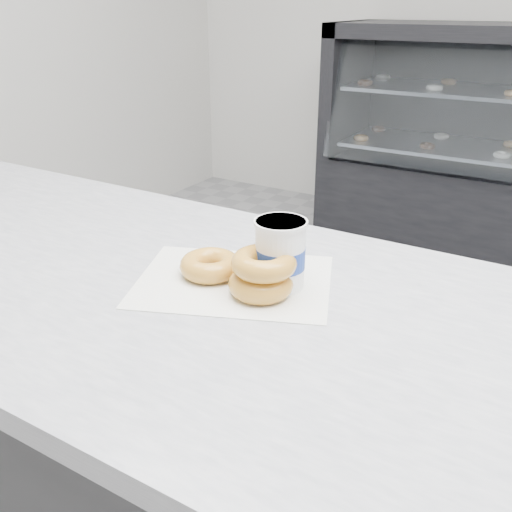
% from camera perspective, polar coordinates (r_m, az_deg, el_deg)
% --- Properties ---
extents(ground, '(5.00, 5.00, 0.00)m').
position_cam_1_polar(ground, '(1.89, 16.00, -22.91)').
color(ground, gray).
rests_on(ground, ground).
extents(wax_paper, '(0.41, 0.37, 0.00)m').
position_cam_1_polar(wax_paper, '(1.02, -2.22, -2.49)').
color(wax_paper, silver).
rests_on(wax_paper, counter).
extents(donut_single, '(0.14, 0.14, 0.04)m').
position_cam_1_polar(donut_single, '(1.03, -4.61, -0.93)').
color(donut_single, gold).
rests_on(donut_single, wax_paper).
extents(donut_stack, '(0.15, 0.15, 0.08)m').
position_cam_1_polar(donut_stack, '(0.95, 0.63, -1.76)').
color(donut_stack, gold).
rests_on(donut_stack, wax_paper).
extents(coffee_cup, '(0.09, 0.09, 0.12)m').
position_cam_1_polar(coffee_cup, '(0.97, 2.43, 0.24)').
color(coffee_cup, white).
rests_on(coffee_cup, counter).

